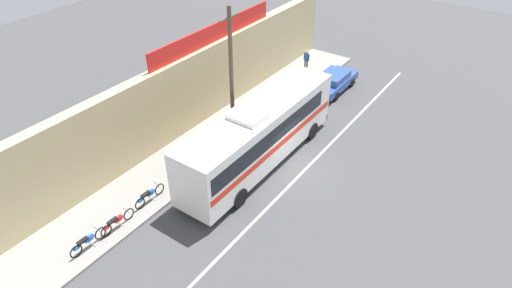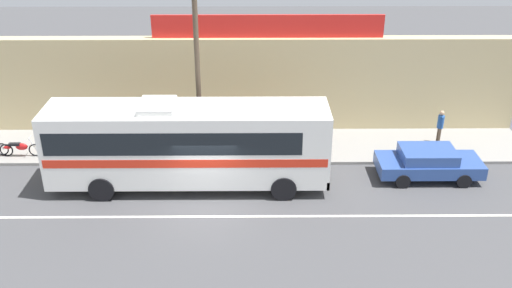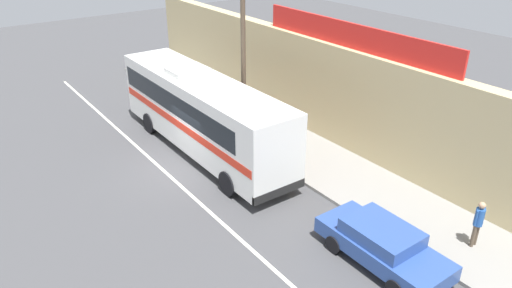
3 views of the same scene
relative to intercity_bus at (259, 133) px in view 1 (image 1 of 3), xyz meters
The scene contains 14 objects.
ground_plane 2.76m from the intercity_bus, 62.00° to the right, with size 70.00×70.00×0.00m, color #444447.
sidewalk_slab 4.19m from the intercity_bus, 76.44° to the left, with size 30.00×3.60×0.14m, color gray.
storefront_facade 5.80m from the intercity_bus, 81.44° to the left, with size 30.00×0.70×4.80m, color tan.
storefront_billboard 7.46m from the intercity_bus, 58.70° to the left, with size 11.05×0.12×1.10m, color red.
road_center_stripe 3.30m from the intercity_bus, 70.40° to the right, with size 30.00×0.14×0.01m, color silver.
intercity_bus is the anchor object (origin of this frame).
parked_car 10.41m from the intercity_bus, ahead, with size 4.43×1.92×1.37m.
utility_pole 3.19m from the intercity_bus, 78.78° to the left, with size 1.60×0.22×8.34m.
motorcycle_black 4.39m from the intercity_bus, 143.15° to the left, with size 1.87×0.56×0.94m.
motorcycle_green 6.55m from the intercity_bus, 156.02° to the left, with size 1.94×0.56×0.94m.
motorcycle_red 8.47m from the intercity_bus, 162.73° to the left, with size 1.95×0.56×0.94m.
motorcycle_orange 9.97m from the intercity_bus, 164.84° to the left, with size 1.92×0.56×0.94m.
pedestrian_far_right 12.27m from the intercity_bus, 17.41° to the left, with size 0.30×0.48×1.71m.
pedestrian_far_left 3.98m from the intercity_bus, 51.87° to the left, with size 0.30×0.48×1.75m.
Camera 1 is at (-17.04, -9.57, 15.17)m, focal length 30.83 mm.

